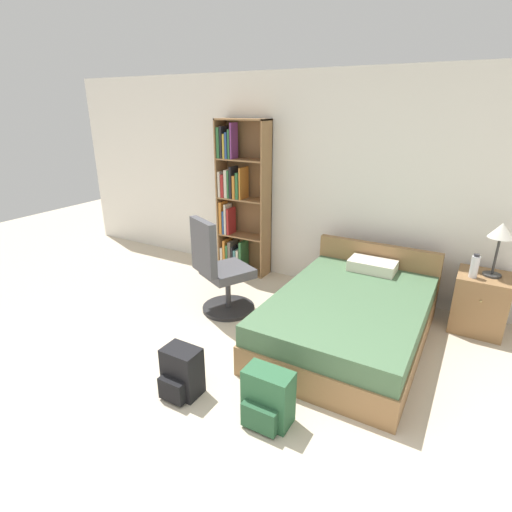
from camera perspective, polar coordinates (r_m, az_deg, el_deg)
ground_plane at (r=2.93m, az=-9.69°, el=-28.42°), size 14.00×14.00×0.00m
wall_back at (r=4.91m, az=14.14°, el=9.52°), size 9.00×0.06×2.60m
bookshelf at (r=5.43m, az=-2.59°, el=7.63°), size 0.71×0.28×2.05m
bed at (r=4.09m, az=13.39°, el=-8.34°), size 1.37×2.02×0.74m
office_chair at (r=4.40m, az=-5.18°, el=-2.45°), size 0.66×0.70×1.11m
nightstand at (r=4.72m, az=29.31°, el=-5.80°), size 0.49×0.50×0.61m
table_lamp at (r=4.50m, az=31.59°, el=2.65°), size 0.23×0.23×0.55m
water_bottle at (r=4.46m, az=28.75°, el=-1.31°), size 0.08×0.08×0.24m
backpack_green at (r=3.08m, az=1.62°, el=-19.68°), size 0.36×0.27×0.43m
backpack_black at (r=3.38m, az=-10.61°, el=-16.11°), size 0.30×0.28×0.41m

